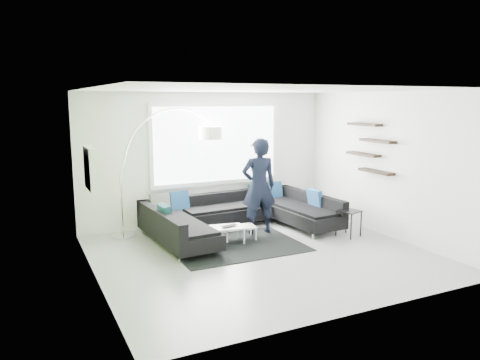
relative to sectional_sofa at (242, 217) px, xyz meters
name	(u,v)px	position (x,y,z in m)	size (l,w,h in m)	color
ground	(262,255)	(-0.26, -1.32, -0.34)	(5.50, 5.50, 0.00)	gray
room_shell	(259,149)	(-0.23, -1.12, 1.47)	(5.54, 5.04, 2.82)	white
sectional_sofa	(242,217)	(0.00, 0.00, 0.00)	(3.73, 2.45, 0.78)	black
rug	(236,246)	(-0.46, -0.70, -0.34)	(2.36, 1.72, 0.01)	black
coffee_table	(232,233)	(-0.41, -0.39, -0.19)	(0.95, 0.55, 0.31)	white
arc_lamp	(120,174)	(-2.21, 0.77, 0.90)	(2.32, 0.75, 2.49)	white
side_table	(349,223)	(1.79, -1.08, -0.08)	(0.38, 0.38, 0.52)	black
person	(259,186)	(0.31, -0.12, 0.61)	(0.76, 0.57, 1.91)	black
laptop	(231,227)	(-0.48, -0.51, -0.02)	(0.37, 0.29, 0.03)	black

